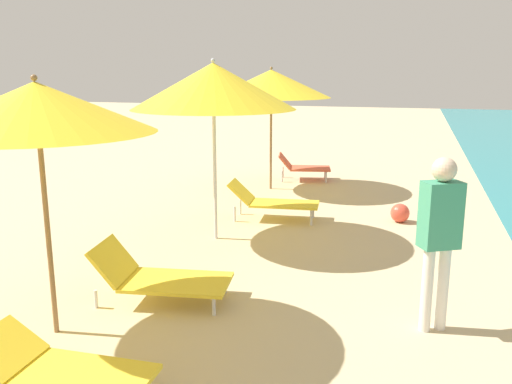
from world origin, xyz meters
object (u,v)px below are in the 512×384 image
object	(u,v)px
lounger_farthest_shoreside	(303,166)
beach_ball	(400,213)
lounger_fourth_shoreside	(272,201)
person_walking_near	(440,227)
umbrella_fourth	(213,86)
umbrella_third	(37,108)
lounger_third_shoreside	(158,276)
umbrella_farthest	(271,84)
lounger_third_inland	(60,370)

from	to	relation	value
lounger_farthest_shoreside	beach_ball	bearing A→B (deg)	-64.49
lounger_fourth_shoreside	lounger_farthest_shoreside	size ratio (longest dim) A/B	1.21
person_walking_near	umbrella_fourth	bearing A→B (deg)	26.15
umbrella_third	lounger_third_shoreside	bearing A→B (deg)	57.28
lounger_farthest_shoreside	person_walking_near	xyz separation A→B (m)	(2.74, -6.90, 0.73)
lounger_fourth_shoreside	person_walking_near	size ratio (longest dim) A/B	0.91
beach_ball	umbrella_farthest	bearing A→B (deg)	145.43
person_walking_near	beach_ball	world-z (taller)	person_walking_near
umbrella_fourth	lounger_fourth_shoreside	size ratio (longest dim) A/B	1.69
lounger_third_inland	lounger_fourth_shoreside	size ratio (longest dim) A/B	0.90
lounger_fourth_shoreside	umbrella_farthest	bearing A→B (deg)	98.67
umbrella_third	beach_ball	size ratio (longest dim) A/B	7.78
person_walking_near	umbrella_farthest	bearing A→B (deg)	-0.02
lounger_third_shoreside	lounger_farthest_shoreside	distance (m)	7.03
lounger_farthest_shoreside	umbrella_farthest	bearing A→B (deg)	-124.25
umbrella_fourth	beach_ball	bearing A→B (deg)	32.93
lounger_third_shoreside	lounger_third_inland	bearing A→B (deg)	-95.12
lounger_farthest_shoreside	person_walking_near	bearing A→B (deg)	-80.08
umbrella_third	umbrella_farthest	size ratio (longest dim) A/B	0.96
lounger_fourth_shoreside	umbrella_fourth	bearing A→B (deg)	-119.62
lounger_fourth_shoreside	beach_ball	world-z (taller)	lounger_fourth_shoreside
umbrella_third	umbrella_farthest	xyz separation A→B (m)	(0.33, 6.88, 0.05)
lounger_farthest_shoreside	beach_ball	distance (m)	3.80
lounger_farthest_shoreside	lounger_fourth_shoreside	bearing A→B (deg)	-98.74
lounger_third_shoreside	person_walking_near	size ratio (longest dim) A/B	0.90
lounger_third_shoreside	umbrella_farthest	bearing A→B (deg)	84.18
lounger_third_inland	beach_ball	bearing A→B (deg)	66.19
lounger_fourth_shoreside	lounger_third_shoreside	bearing A→B (deg)	-102.39
umbrella_third	umbrella_farthest	bearing A→B (deg)	87.24
lounger_third_shoreside	umbrella_farthest	distance (m)	6.23
lounger_third_inland	person_walking_near	size ratio (longest dim) A/B	0.83
umbrella_fourth	lounger_fourth_shoreside	world-z (taller)	umbrella_fourth
umbrella_third	person_walking_near	world-z (taller)	umbrella_third
lounger_third_inland	lounger_fourth_shoreside	bearing A→B (deg)	85.44
lounger_third_shoreside	person_walking_near	distance (m)	3.02
umbrella_farthest	person_walking_near	bearing A→B (deg)	-61.01
lounger_third_shoreside	person_walking_near	bearing A→B (deg)	-6.04
person_walking_near	lounger_fourth_shoreside	bearing A→B (deg)	7.74
umbrella_third	lounger_third_shoreside	distance (m)	2.22
lounger_fourth_shoreside	umbrella_farthest	world-z (taller)	umbrella_farthest
lounger_fourth_shoreside	umbrella_farthest	distance (m)	3.09
umbrella_third	lounger_third_shoreside	world-z (taller)	umbrella_third
lounger_third_shoreside	umbrella_farthest	world-z (taller)	umbrella_farthest
lounger_third_inland	beach_ball	distance (m)	6.36
umbrella_fourth	person_walking_near	distance (m)	3.96
umbrella_fourth	lounger_fourth_shoreside	bearing A→B (deg)	67.06
umbrella_third	lounger_third_shoreside	xyz separation A→B (m)	(0.62, 0.97, -1.90)
lounger_fourth_shoreside	person_walking_near	world-z (taller)	person_walking_near
lounger_farthest_shoreside	umbrella_third	bearing A→B (deg)	-107.40
umbrella_fourth	umbrella_third	bearing A→B (deg)	-97.71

